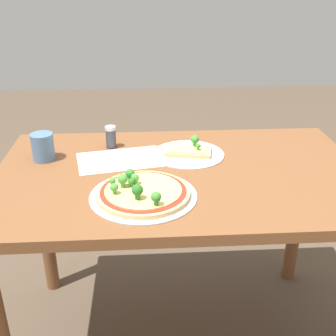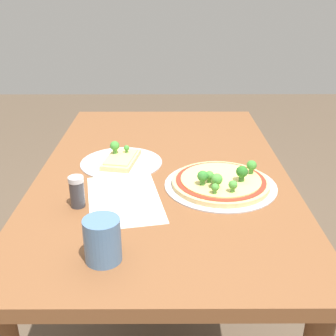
{
  "view_description": "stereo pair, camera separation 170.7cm",
  "coord_description": "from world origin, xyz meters",
  "px_view_note": "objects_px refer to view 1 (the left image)",
  "views": [
    {
      "loc": [
        0.13,
        1.3,
        1.4
      ],
      "look_at": [
        0.04,
        0.02,
        0.79
      ],
      "focal_mm": 45.0,
      "sensor_mm": 36.0,
      "label": 1
    },
    {
      "loc": [
        1.24,
        0.01,
        1.32
      ],
      "look_at": [
        0.04,
        0.02,
        0.79
      ],
      "focal_mm": 45.0,
      "sensor_mm": 36.0,
      "label": 2
    }
  ],
  "objects_px": {
    "dining_table": "(180,197)",
    "pizza_tray_whole": "(142,192)",
    "condiment_shaker": "(111,137)",
    "pizza_tray_slice": "(189,152)",
    "drinking_cup": "(43,147)"
  },
  "relations": [
    {
      "from": "dining_table",
      "to": "pizza_tray_whole",
      "type": "distance_m",
      "value": 0.25
    },
    {
      "from": "pizza_tray_whole",
      "to": "condiment_shaker",
      "type": "relative_size",
      "value": 3.82
    },
    {
      "from": "dining_table",
      "to": "condiment_shaker",
      "type": "height_order",
      "value": "condiment_shaker"
    },
    {
      "from": "pizza_tray_slice",
      "to": "drinking_cup",
      "type": "distance_m",
      "value": 0.53
    },
    {
      "from": "drinking_cup",
      "to": "condiment_shaker",
      "type": "relative_size",
      "value": 1.15
    },
    {
      "from": "dining_table",
      "to": "condiment_shaker",
      "type": "bearing_deg",
      "value": -42.2
    },
    {
      "from": "dining_table",
      "to": "pizza_tray_slice",
      "type": "relative_size",
      "value": 4.73
    },
    {
      "from": "drinking_cup",
      "to": "pizza_tray_slice",
      "type": "bearing_deg",
      "value": -178.45
    },
    {
      "from": "dining_table",
      "to": "pizza_tray_slice",
      "type": "distance_m",
      "value": 0.19
    },
    {
      "from": "pizza_tray_slice",
      "to": "condiment_shaker",
      "type": "xyz_separation_m",
      "value": [
        0.29,
        -0.09,
        0.03
      ]
    },
    {
      "from": "pizza_tray_slice",
      "to": "drinking_cup",
      "type": "bearing_deg",
      "value": 1.55
    },
    {
      "from": "dining_table",
      "to": "drinking_cup",
      "type": "distance_m",
      "value": 0.53
    },
    {
      "from": "pizza_tray_whole",
      "to": "pizza_tray_slice",
      "type": "distance_m",
      "value": 0.36
    },
    {
      "from": "dining_table",
      "to": "pizza_tray_slice",
      "type": "height_order",
      "value": "pizza_tray_slice"
    },
    {
      "from": "pizza_tray_whole",
      "to": "drinking_cup",
      "type": "distance_m",
      "value": 0.46
    }
  ]
}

